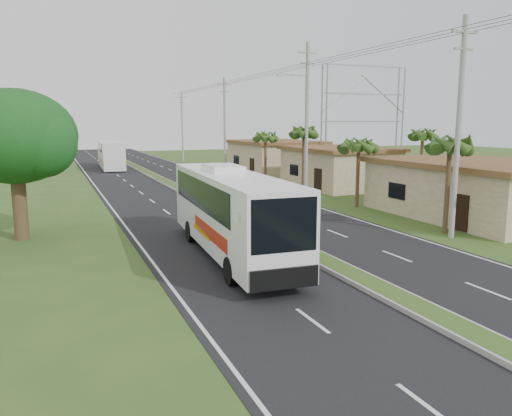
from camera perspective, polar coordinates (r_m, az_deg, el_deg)
name	(u,v)px	position (r m, az deg, el deg)	size (l,w,h in m)	color
ground	(328,265)	(21.13, 8.24, -6.47)	(180.00, 180.00, 0.00)	#33531E
road_asphalt	(197,199)	(39.28, -6.75, 1.08)	(14.00, 160.00, 0.02)	black
median_strip	(197,197)	(39.27, -6.75, 1.21)	(1.20, 160.00, 0.18)	gray
lane_edge_left	(109,204)	(38.06, -16.50, 0.45)	(0.12, 160.00, 0.01)	silver
lane_edge_right	(275,194)	(41.57, 2.18, 1.60)	(0.12, 160.00, 0.01)	silver
shop_near	(474,189)	(34.09, 23.64, 2.02)	(8.60, 12.60, 3.52)	tan
shop_mid	(338,167)	(46.55, 9.38, 4.64)	(7.60, 10.60, 3.67)	tan
shop_far	(275,157)	(58.87, 2.18, 5.87)	(8.60, 11.60, 3.82)	tan
palm_verge_a	(450,144)	(28.21, 21.32, 6.79)	(2.40, 2.40, 5.45)	#473321
palm_verge_b	(359,145)	(35.51, 11.66, 7.09)	(2.40, 2.40, 5.05)	#473321
palm_verge_c	(304,132)	(41.19, 5.50, 8.64)	(2.40, 2.40, 5.85)	#473321
palm_verge_d	(265,136)	(49.54, 1.09, 8.19)	(2.40, 2.40, 5.25)	#473321
palm_behind_shop	(423,135)	(42.80, 18.52, 7.97)	(2.40, 2.40, 5.65)	#473321
shade_tree	(12,140)	(27.50, -26.10, 7.01)	(6.30, 6.00, 7.54)	#473321
utility_pole_a	(458,127)	(27.12, 22.13, 8.62)	(1.60, 0.28, 11.00)	gray
utility_pole_b	(306,118)	(40.15, 5.78, 10.23)	(3.20, 0.28, 12.00)	gray
utility_pole_c	(225,125)	(58.56, -3.59, 9.50)	(1.60, 0.28, 11.00)	gray
utility_pole_d	(182,126)	(77.76, -8.43, 9.27)	(1.60, 0.28, 10.50)	gray
billboard_lattice	(363,114)	(57.46, 12.17, 10.45)	(10.18, 1.18, 12.07)	gray
coach_bus_main	(231,208)	(21.92, -2.92, 0.04)	(3.22, 12.37, 3.96)	white
coach_bus_far	(111,153)	(67.48, -16.27, 6.01)	(3.05, 12.05, 3.48)	white
motorcyclist	(219,215)	(27.72, -4.24, -0.81)	(1.94, 0.68, 2.28)	black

